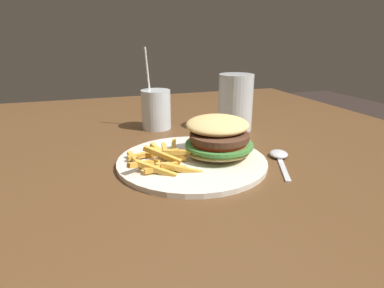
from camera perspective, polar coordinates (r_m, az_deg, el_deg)
name	(u,v)px	position (r m, az deg, el deg)	size (l,w,h in m)	color
dining_table	(160,173)	(0.86, -5.66, -5.07)	(1.39, 1.20, 0.73)	brown
meal_plate_near	(205,149)	(0.66, 2.33, -0.81)	(0.30, 0.30, 0.10)	silver
beer_glass	(235,103)	(0.88, 7.73, 7.21)	(0.09, 0.09, 0.15)	silver
juice_glass	(156,110)	(0.90, -6.39, 6.00)	(0.08, 0.08, 0.22)	silver
spoon	(279,156)	(0.71, 15.26, -2.02)	(0.09, 0.15, 0.01)	silver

